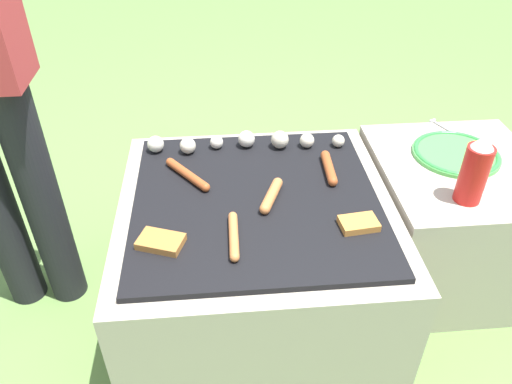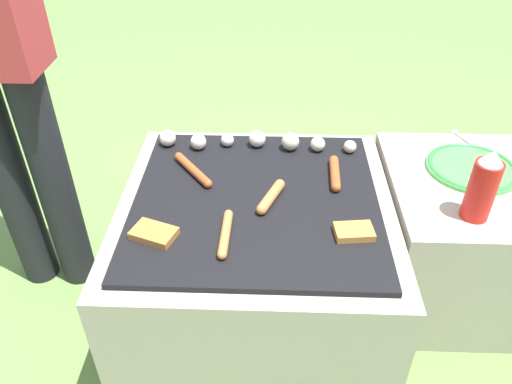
{
  "view_description": "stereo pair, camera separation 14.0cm",
  "coord_description": "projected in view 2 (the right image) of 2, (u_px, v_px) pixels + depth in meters",
  "views": [
    {
      "loc": [
        -0.1,
        -1.12,
        1.3
      ],
      "look_at": [
        0.0,
        0.0,
        0.47
      ],
      "focal_mm": 35.0,
      "sensor_mm": 36.0,
      "label": 1
    },
    {
      "loc": [
        0.04,
        -1.12,
        1.3
      ],
      "look_at": [
        0.0,
        0.0,
        0.47
      ],
      "focal_mm": 35.0,
      "sensor_mm": 36.0,
      "label": 2
    }
  ],
  "objects": [
    {
      "name": "sausage_back_center",
      "position": [
        271.0,
        197.0,
        1.39
      ],
      "size": [
        0.08,
        0.15,
        0.03
      ],
      "color": "#C6753D",
      "rests_on": "grill"
    },
    {
      "name": "sausage_front_right",
      "position": [
        335.0,
        173.0,
        1.48
      ],
      "size": [
        0.03,
        0.17,
        0.03
      ],
      "color": "#A34C23",
      "rests_on": "grill"
    },
    {
      "name": "bread_slice_right",
      "position": [
        354.0,
        232.0,
        1.28
      ],
      "size": [
        0.1,
        0.08,
        0.02
      ],
      "color": "#D18438",
      "rests_on": "grill"
    },
    {
      "name": "bread_slice_center",
      "position": [
        154.0,
        233.0,
        1.27
      ],
      "size": [
        0.13,
        0.11,
        0.02
      ],
      "color": "#B27033",
      "rests_on": "grill"
    },
    {
      "name": "side_ledge",
      "position": [
        459.0,
        237.0,
        1.61
      ],
      "size": [
        0.5,
        0.56,
        0.45
      ],
      "color": "#A89E8C",
      "rests_on": "ground_plane"
    },
    {
      "name": "fork_utensil",
      "position": [
        470.0,
        144.0,
        1.64
      ],
      "size": [
        0.09,
        0.19,
        0.01
      ],
      "color": "silver",
      "rests_on": "side_ledge"
    },
    {
      "name": "condiment_bottle",
      "position": [
        483.0,
        187.0,
        1.29
      ],
      "size": [
        0.07,
        0.07,
        0.21
      ],
      "color": "red",
      "rests_on": "side_ledge"
    },
    {
      "name": "sausage_mid_right",
      "position": [
        193.0,
        170.0,
        1.5
      ],
      "size": [
        0.13,
        0.17,
        0.03
      ],
      "color": "#A34C23",
      "rests_on": "grill"
    },
    {
      "name": "sausage_front_center",
      "position": [
        225.0,
        234.0,
        1.27
      ],
      "size": [
        0.03,
        0.18,
        0.02
      ],
      "color": "#C6753D",
      "rests_on": "grill"
    },
    {
      "name": "ground_plane",
      "position": [
        256.0,
        303.0,
        1.68
      ],
      "size": [
        14.0,
        14.0,
        0.0
      ],
      "primitive_type": "plane",
      "color": "#608442"
    },
    {
      "name": "mushroom_row",
      "position": [
        252.0,
        141.0,
        1.61
      ],
      "size": [
        0.64,
        0.08,
        0.06
      ],
      "color": "silver",
      "rests_on": "grill"
    },
    {
      "name": "grill",
      "position": [
        256.0,
        255.0,
        1.54
      ],
      "size": [
        0.78,
        0.78,
        0.45
      ],
      "color": "#A89E8C",
      "rests_on": "ground_plane"
    },
    {
      "name": "plate_colorful",
      "position": [
        472.0,
        167.0,
        1.52
      ],
      "size": [
        0.27,
        0.27,
        0.02
      ],
      "color": "#4CB24C",
      "rests_on": "side_ledge"
    }
  ]
}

